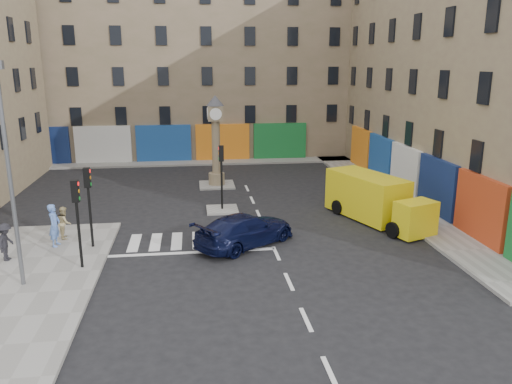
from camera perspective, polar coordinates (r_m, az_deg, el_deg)
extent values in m
plane|color=black|center=(21.79, 2.77, -8.01)|extent=(120.00, 120.00, 0.00)
cube|color=gray|center=(33.28, 14.60, -0.27)|extent=(2.60, 30.00, 0.15)
cube|color=gray|center=(42.80, -7.76, 3.37)|extent=(32.00, 2.40, 0.15)
cube|color=gray|center=(29.05, -3.88, -2.02)|extent=(1.80, 1.80, 0.12)
cube|color=gray|center=(34.83, -4.50, 0.81)|extent=(2.40, 2.40, 0.12)
cube|color=#897C5A|center=(35.11, 25.30, 12.69)|extent=(10.00, 30.00, 16.00)
cube|color=#867059|center=(47.77, -8.10, 14.70)|extent=(32.00, 10.00, 17.00)
cylinder|color=black|center=(21.64, -19.54, -4.66)|extent=(0.12, 0.12, 2.80)
cube|color=black|center=(21.12, -19.97, 0.09)|extent=(0.28, 0.22, 0.90)
cylinder|color=black|center=(23.87, -18.39, -2.76)|extent=(0.12, 0.12, 2.80)
cube|color=black|center=(23.41, -18.75, 1.56)|extent=(0.28, 0.22, 0.90)
cylinder|color=black|center=(28.66, -3.93, 0.78)|extent=(0.12, 0.12, 2.80)
cube|color=black|center=(28.27, -4.00, 4.42)|extent=(0.28, 0.22, 0.90)
cylinder|color=#595B60|center=(20.17, -26.25, 0.97)|extent=(0.16, 0.16, 8.00)
cylinder|color=#897C5A|center=(34.72, -4.52, 1.55)|extent=(1.10, 1.10, 0.80)
cylinder|color=#897C5A|center=(34.29, -4.59, 5.13)|extent=(0.56, 0.56, 3.60)
cube|color=#897C5A|center=(33.98, -4.67, 8.95)|extent=(1.00, 1.00, 1.00)
cylinder|color=white|center=(33.46, -4.63, 8.87)|extent=(0.80, 0.06, 0.80)
cone|color=#333338|center=(33.91, -4.70, 10.38)|extent=(1.20, 1.20, 0.70)
imported|color=black|center=(23.46, -1.24, -4.34)|extent=(5.42, 4.79, 1.51)
cube|color=yellow|center=(28.08, 12.52, -0.37)|extent=(3.61, 5.27, 2.33)
cube|color=yellow|center=(25.62, 17.74, -2.91)|extent=(2.23, 1.82, 1.72)
cube|color=black|center=(25.47, 17.89, -2.07)|extent=(1.94, 1.46, 0.71)
cylinder|color=black|center=(25.37, 15.37, -4.22)|extent=(0.52, 0.85, 0.81)
cylinder|color=black|center=(26.76, 18.56, -3.48)|extent=(0.52, 0.85, 0.81)
cylinder|color=black|center=(28.60, 9.30, -1.73)|extent=(0.52, 0.85, 0.81)
cylinder|color=black|center=(29.83, 12.41, -1.19)|extent=(0.52, 0.85, 0.81)
imported|color=#577CC8|center=(24.67, -22.05, -3.53)|extent=(0.55, 0.77, 1.99)
imported|color=tan|center=(25.64, -21.05, -3.27)|extent=(0.75, 0.87, 1.56)
imported|color=black|center=(23.82, -26.69, -5.12)|extent=(0.70, 1.11, 1.65)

